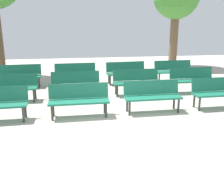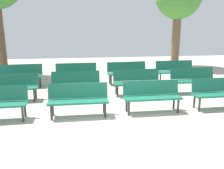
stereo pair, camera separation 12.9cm
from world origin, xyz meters
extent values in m
plane|color=#B2A899|center=(0.00, 0.00, 0.00)|extent=(24.00, 24.00, 0.00)
cylinder|color=#2D332D|center=(-2.46, 1.29, 0.20)|extent=(0.06, 0.06, 0.40)
cylinder|color=#2D332D|center=(-2.47, 1.61, 0.20)|extent=(0.06, 0.06, 0.40)
cube|color=#19664C|center=(-1.05, 1.46, 0.43)|extent=(1.60, 0.45, 0.05)
cube|color=#19664C|center=(-1.05, 1.66, 0.68)|extent=(1.60, 0.13, 0.40)
cylinder|color=#2D332D|center=(-1.75, 1.29, 0.20)|extent=(0.06, 0.06, 0.40)
cylinder|color=#2D332D|center=(-0.35, 1.30, 0.20)|extent=(0.06, 0.06, 0.40)
cylinder|color=#2D332D|center=(-1.75, 1.61, 0.20)|extent=(0.06, 0.06, 0.40)
cylinder|color=#2D332D|center=(-0.35, 1.62, 0.20)|extent=(0.06, 0.06, 0.40)
cube|color=#19664C|center=(1.00, 1.52, 0.43)|extent=(1.60, 0.45, 0.05)
cube|color=#19664C|center=(0.99, 1.72, 0.68)|extent=(1.60, 0.14, 0.40)
cylinder|color=#2D332D|center=(0.30, 1.35, 0.20)|extent=(0.06, 0.06, 0.40)
cylinder|color=#2D332D|center=(1.70, 1.36, 0.20)|extent=(0.06, 0.06, 0.40)
cylinder|color=#2D332D|center=(0.30, 1.67, 0.20)|extent=(0.06, 0.06, 0.40)
cylinder|color=#2D332D|center=(1.70, 1.68, 0.20)|extent=(0.06, 0.06, 0.40)
cube|color=#19664C|center=(3.04, 1.57, 0.43)|extent=(1.60, 0.46, 0.05)
cube|color=#19664C|center=(3.04, 1.77, 0.68)|extent=(1.60, 0.14, 0.40)
cylinder|color=#2D332D|center=(2.35, 1.41, 0.20)|extent=(0.06, 0.06, 0.40)
cylinder|color=#2D332D|center=(2.34, 1.73, 0.20)|extent=(0.06, 0.06, 0.40)
cube|color=#19664C|center=(-3.16, 3.03, 0.43)|extent=(1.61, 0.47, 0.05)
cube|color=#19664C|center=(-3.17, 3.23, 0.68)|extent=(1.60, 0.15, 0.40)
cylinder|color=#2D332D|center=(-2.46, 2.88, 0.20)|extent=(0.06, 0.06, 0.40)
cylinder|color=#2D332D|center=(-2.46, 3.20, 0.20)|extent=(0.06, 0.06, 0.40)
cube|color=#19664C|center=(-1.15, 3.08, 0.43)|extent=(1.60, 0.45, 0.05)
cube|color=#19664C|center=(-1.15, 3.28, 0.68)|extent=(1.60, 0.13, 0.40)
cylinder|color=#2D332D|center=(-1.85, 2.92, 0.20)|extent=(0.06, 0.06, 0.40)
cylinder|color=#2D332D|center=(-0.45, 2.93, 0.20)|extent=(0.06, 0.06, 0.40)
cylinder|color=#2D332D|center=(-1.85, 3.24, 0.20)|extent=(0.06, 0.06, 0.40)
cylinder|color=#2D332D|center=(-0.45, 3.25, 0.20)|extent=(0.06, 0.06, 0.40)
cube|color=#19664C|center=(0.94, 3.17, 0.43)|extent=(1.60, 0.44, 0.05)
cube|color=#19664C|center=(0.94, 3.37, 0.68)|extent=(1.60, 0.12, 0.40)
cylinder|color=#2D332D|center=(0.23, 3.01, 0.20)|extent=(0.06, 0.06, 0.40)
cylinder|color=#2D332D|center=(1.63, 3.01, 0.20)|extent=(0.06, 0.06, 0.40)
cylinder|color=#2D332D|center=(0.24, 3.33, 0.20)|extent=(0.06, 0.06, 0.40)
cylinder|color=#2D332D|center=(1.64, 3.33, 0.20)|extent=(0.06, 0.06, 0.40)
cube|color=#19664C|center=(2.99, 3.19, 0.43)|extent=(1.60, 0.45, 0.05)
cube|color=#19664C|center=(2.99, 3.39, 0.68)|extent=(1.60, 0.13, 0.40)
cylinder|color=#2D332D|center=(2.29, 3.04, 0.20)|extent=(0.06, 0.06, 0.40)
cylinder|color=#2D332D|center=(3.69, 3.03, 0.20)|extent=(0.06, 0.06, 0.40)
cylinder|color=#2D332D|center=(2.29, 3.36, 0.20)|extent=(0.06, 0.06, 0.40)
cylinder|color=#2D332D|center=(3.69, 3.35, 0.20)|extent=(0.06, 0.06, 0.40)
cube|color=#19664C|center=(-3.26, 4.66, 0.43)|extent=(1.62, 0.52, 0.05)
cube|color=#19664C|center=(-3.27, 4.86, 0.68)|extent=(1.60, 0.20, 0.40)
cylinder|color=#2D332D|center=(-3.95, 4.47, 0.20)|extent=(0.06, 0.06, 0.40)
cylinder|color=#2D332D|center=(-2.56, 4.54, 0.20)|extent=(0.06, 0.06, 0.40)
cylinder|color=#2D332D|center=(-3.97, 4.79, 0.20)|extent=(0.06, 0.06, 0.40)
cylinder|color=#2D332D|center=(-2.57, 4.86, 0.20)|extent=(0.06, 0.06, 0.40)
cube|color=#19664C|center=(-1.15, 4.68, 0.43)|extent=(1.61, 0.48, 0.05)
cube|color=#19664C|center=(-1.16, 4.88, 0.68)|extent=(1.60, 0.16, 0.40)
cylinder|color=#2D332D|center=(-1.85, 4.50, 0.20)|extent=(0.06, 0.06, 0.40)
cylinder|color=#2D332D|center=(-0.45, 4.54, 0.20)|extent=(0.06, 0.06, 0.40)
cylinder|color=#2D332D|center=(-1.85, 4.82, 0.20)|extent=(0.06, 0.06, 0.40)
cylinder|color=#2D332D|center=(-0.45, 4.86, 0.20)|extent=(0.06, 0.06, 0.40)
cube|color=#19664C|center=(0.89, 4.73, 0.43)|extent=(1.62, 0.52, 0.05)
cube|color=#19664C|center=(0.88, 4.93, 0.68)|extent=(1.60, 0.20, 0.40)
cylinder|color=#2D332D|center=(0.20, 4.53, 0.20)|extent=(0.06, 0.06, 0.40)
cylinder|color=#2D332D|center=(1.60, 4.60, 0.20)|extent=(0.06, 0.06, 0.40)
cylinder|color=#2D332D|center=(0.19, 4.85, 0.20)|extent=(0.06, 0.06, 0.40)
cylinder|color=#2D332D|center=(1.58, 4.92, 0.20)|extent=(0.06, 0.06, 0.40)
cube|color=#19664C|center=(2.94, 4.78, 0.43)|extent=(1.61, 0.48, 0.05)
cube|color=#19664C|center=(2.93, 4.98, 0.68)|extent=(1.60, 0.16, 0.40)
cylinder|color=#2D332D|center=(2.24, 4.61, 0.20)|extent=(0.06, 0.06, 0.40)
cylinder|color=#2D332D|center=(3.64, 4.64, 0.20)|extent=(0.06, 0.06, 0.40)
cylinder|color=#2D332D|center=(2.24, 4.93, 0.20)|extent=(0.06, 0.06, 0.40)
cylinder|color=#2D332D|center=(3.64, 4.96, 0.20)|extent=(0.06, 0.06, 0.40)
cylinder|color=brown|center=(4.21, 8.17, 1.51)|extent=(0.44, 0.44, 3.03)
cylinder|color=brown|center=(-4.49, 6.83, 1.71)|extent=(0.36, 0.36, 3.43)
camera|label=1|loc=(-1.06, -4.74, 2.53)|focal=39.09mm
camera|label=2|loc=(-0.93, -4.75, 2.53)|focal=39.09mm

